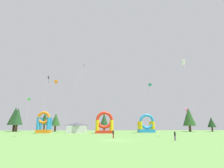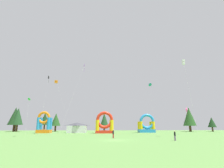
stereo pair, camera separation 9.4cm
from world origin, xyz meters
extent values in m
plane|color=#5B8C42|center=(0.00, 0.00, 0.00)|extent=(120.00, 120.00, 0.00)
ellipsoid|color=green|center=(-19.96, 11.08, 8.74)|extent=(1.35, 1.96, 0.88)
cylinder|color=silver|center=(-19.37, 9.54, 4.37)|extent=(1.20, 3.10, 8.75)
ellipsoid|color=#0C7F7A|center=(14.14, 26.50, 16.18)|extent=(1.22, 2.77, 1.24)
cylinder|color=silver|center=(14.02, 24.37, 8.09)|extent=(0.25, 4.26, 16.18)
cube|color=orange|center=(-16.51, 21.62, 15.43)|extent=(1.00, 1.00, 0.36)
cube|color=orange|center=(-16.51, 21.62, 15.86)|extent=(1.00, 1.00, 0.36)
cylinder|color=silver|center=(-13.76, 22.01, 7.82)|extent=(5.51, 0.80, 15.65)
pyramid|color=black|center=(-20.73, 28.13, 18.64)|extent=(0.86, 1.03, 1.02)
cylinder|color=black|center=(-20.79, 28.08, 17.64)|extent=(0.04, 0.04, 1.97)
cylinder|color=silver|center=(-21.11, 26.35, 9.31)|extent=(0.66, 3.48, 18.62)
pyramid|color=purple|center=(-8.87, 30.28, 23.94)|extent=(0.52, 1.13, 1.10)
cylinder|color=purple|center=(-8.95, 30.26, 22.76)|extent=(0.04, 0.04, 2.38)
cylinder|color=silver|center=(-11.82, 25.85, 11.97)|extent=(5.75, 8.85, 23.95)
pyramid|color=#EA599E|center=(22.26, 17.79, 6.94)|extent=(0.93, 0.84, 1.08)
cylinder|color=#EA599E|center=(22.21, 17.85, 6.28)|extent=(0.04, 0.04, 1.32)
cylinder|color=silver|center=(21.50, 17.91, 3.47)|extent=(1.44, 0.12, 6.94)
cube|color=white|center=(17.32, 7.19, 17.31)|extent=(0.61, 0.61, 0.53)
cube|color=white|center=(17.32, 7.19, 17.95)|extent=(0.61, 0.61, 0.53)
cylinder|color=silver|center=(17.10, 4.96, 8.81)|extent=(0.46, 4.46, 17.63)
cylinder|color=#B21E26|center=(-0.02, 4.95, 0.42)|extent=(0.17, 0.17, 0.85)
cylinder|color=#B21E26|center=(0.09, 4.83, 0.42)|extent=(0.17, 0.17, 0.85)
cylinder|color=black|center=(0.04, 4.89, 1.18)|extent=(0.42, 0.42, 0.67)
sphere|color=#D8AD84|center=(0.04, 4.89, 1.63)|extent=(0.23, 0.23, 0.23)
cylinder|color=#724C8C|center=(10.37, -1.35, 0.41)|extent=(0.16, 0.16, 0.82)
cylinder|color=#724C8C|center=(10.45, -1.50, 0.41)|extent=(0.16, 0.16, 0.82)
cylinder|color=black|center=(10.41, -1.42, 1.15)|extent=(0.39, 0.39, 0.65)
sphere|color=#D8AD84|center=(10.41, -1.42, 1.59)|extent=(0.22, 0.22, 0.22)
cube|color=red|center=(-1.39, 28.51, 0.43)|extent=(5.86, 4.40, 0.86)
cylinder|color=yellow|center=(-3.70, 26.92, 2.55)|extent=(1.23, 1.23, 3.38)
cylinder|color=yellow|center=(0.92, 26.92, 2.55)|extent=(1.23, 1.23, 3.38)
cylinder|color=yellow|center=(-3.70, 30.09, 2.55)|extent=(1.23, 1.23, 3.38)
cylinder|color=yellow|center=(0.92, 30.09, 2.55)|extent=(1.23, 1.23, 3.38)
torus|color=red|center=(-1.39, 26.92, 4.24)|extent=(5.61, 0.99, 5.61)
cube|color=orange|center=(-21.76, 30.77, 0.56)|extent=(4.37, 3.72, 1.11)
cylinder|color=#268CD8|center=(-23.42, 29.43, 3.11)|extent=(1.04, 1.04, 3.99)
cylinder|color=#268CD8|center=(-20.09, 29.43, 3.11)|extent=(1.04, 1.04, 3.99)
cylinder|color=#268CD8|center=(-23.42, 32.11, 3.11)|extent=(1.04, 1.04, 3.99)
cylinder|color=#268CD8|center=(-20.09, 32.11, 3.11)|extent=(1.04, 1.04, 3.99)
torus|color=orange|center=(-21.76, 29.43, 5.10)|extent=(4.16, 0.83, 4.16)
cube|color=#268CD8|center=(13.94, 33.64, 0.57)|extent=(5.66, 4.24, 1.13)
cylinder|color=yellow|center=(11.70, 32.11, 2.50)|extent=(1.19, 1.19, 2.74)
cylinder|color=yellow|center=(16.17, 32.11, 2.50)|extent=(1.19, 1.19, 2.74)
cylinder|color=yellow|center=(11.70, 35.17, 2.50)|extent=(1.19, 1.19, 2.74)
cylinder|color=yellow|center=(16.17, 35.17, 2.50)|extent=(1.19, 1.19, 2.74)
torus|color=#268CD8|center=(13.94, 32.11, 3.87)|extent=(5.43, 0.95, 5.43)
cube|color=silver|center=(-10.84, 31.58, 1.21)|extent=(6.44, 4.38, 2.42)
pyramid|color=#3F3F47|center=(-10.84, 31.58, 2.93)|extent=(6.44, 4.38, 1.02)
cylinder|color=#4C331E|center=(-38.28, 45.10, 1.33)|extent=(0.98, 0.98, 2.65)
cone|color=#193819|center=(-38.28, 45.10, 6.28)|extent=(5.46, 5.46, 7.25)
cylinder|color=#4C331E|center=(-36.97, 44.46, 1.34)|extent=(0.79, 0.79, 2.68)
cone|color=#1E4221|center=(-36.97, 44.46, 6.14)|extent=(4.40, 4.40, 6.92)
cylinder|color=#4C331E|center=(-25.79, 44.06, 1.35)|extent=(0.60, 0.60, 2.70)
cone|color=#193819|center=(-25.79, 44.06, 5.20)|extent=(3.33, 3.33, 5.00)
cylinder|color=#4C331E|center=(-21.71, 45.79, 1.13)|extent=(0.72, 0.72, 2.27)
cone|color=#234C1E|center=(-21.71, 45.79, 4.87)|extent=(4.02, 4.02, 5.20)
cylinder|color=#4C331E|center=(-1.27, 42.09, 0.89)|extent=(0.68, 0.68, 1.79)
cone|color=#1E4221|center=(-1.27, 42.09, 4.63)|extent=(3.76, 3.76, 5.69)
cylinder|color=#4C331E|center=(33.59, 40.17, 1.16)|extent=(0.92, 0.92, 2.32)
cone|color=#234C1E|center=(33.59, 40.17, 6.02)|extent=(5.13, 5.13, 7.39)
cylinder|color=#4C331E|center=(43.11, 40.48, 0.86)|extent=(0.60, 0.60, 1.73)
cone|color=#193819|center=(43.11, 40.48, 3.77)|extent=(3.34, 3.34, 4.09)
camera|label=1|loc=(-2.47, -33.47, 2.68)|focal=29.05mm
camera|label=2|loc=(-2.38, -33.48, 2.68)|focal=29.05mm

